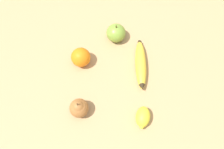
# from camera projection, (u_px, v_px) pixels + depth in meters

# --- Properties ---
(ground_plane) EXTENTS (3.00, 3.00, 0.00)m
(ground_plane) POSITION_uv_depth(u_px,v_px,m) (132.00, 89.00, 0.85)
(ground_plane) COLOR tan
(banana) EXTENTS (0.23, 0.07, 0.04)m
(banana) POSITION_uv_depth(u_px,v_px,m) (141.00, 65.00, 0.87)
(banana) COLOR gold
(banana) RESTS_ON ground_plane
(orange) EXTENTS (0.08, 0.08, 0.08)m
(orange) POSITION_uv_depth(u_px,v_px,m) (81.00, 57.00, 0.87)
(orange) COLOR orange
(orange) RESTS_ON ground_plane
(pear) EXTENTS (0.07, 0.07, 0.09)m
(pear) POSITION_uv_depth(u_px,v_px,m) (79.00, 108.00, 0.78)
(pear) COLOR #A36633
(pear) RESTS_ON ground_plane
(apple) EXTENTS (0.08, 0.08, 0.09)m
(apple) POSITION_uv_depth(u_px,v_px,m) (116.00, 33.00, 0.92)
(apple) COLOR olive
(apple) RESTS_ON ground_plane
(lemon) EXTENTS (0.08, 0.06, 0.05)m
(lemon) POSITION_uv_depth(u_px,v_px,m) (143.00, 117.00, 0.78)
(lemon) COLOR yellow
(lemon) RESTS_ON ground_plane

